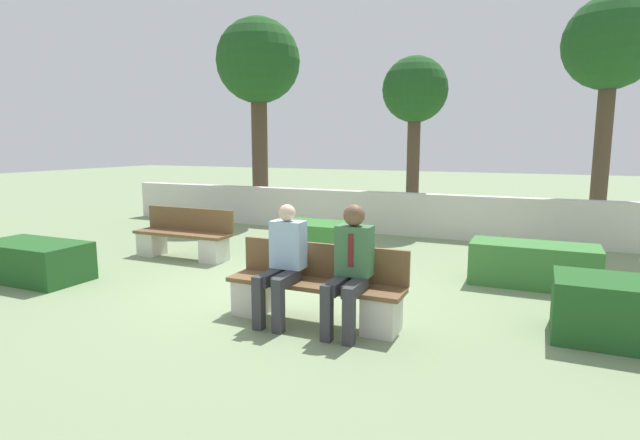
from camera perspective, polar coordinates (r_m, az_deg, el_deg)
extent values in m
plane|color=gray|center=(7.08, -3.70, -7.65)|extent=(60.00, 60.00, 0.00)
cube|color=beige|center=(11.20, 7.31, 0.82)|extent=(13.69, 0.30, 0.93)
cube|color=brown|center=(5.61, -0.73, -7.40)|extent=(2.04, 0.44, 0.05)
cube|color=brown|center=(5.77, 0.27, -4.64)|extent=(2.04, 0.04, 0.40)
cube|color=beige|center=(6.04, -7.66, -8.59)|extent=(0.36, 0.40, 0.41)
cube|color=beige|center=(5.41, 7.05, -10.64)|extent=(0.36, 0.40, 0.41)
cube|color=brown|center=(9.03, -15.55, -1.52)|extent=(1.82, 0.44, 0.05)
cube|color=brown|center=(9.18, -14.65, 0.11)|extent=(1.82, 0.04, 0.40)
cube|color=beige|center=(9.52, -18.66, -2.56)|extent=(0.36, 0.40, 0.41)
cube|color=beige|center=(8.67, -12.01, -3.37)|extent=(0.36, 0.40, 0.41)
cube|color=#333338|center=(5.26, 1.97, -7.49)|extent=(0.14, 0.46, 0.13)
cube|color=#333338|center=(5.19, 4.04, -7.72)|extent=(0.14, 0.46, 0.13)
cube|color=#333338|center=(5.13, 0.77, -10.60)|extent=(0.11, 0.11, 0.59)
cube|color=#333338|center=(5.05, 3.32, -10.95)|extent=(0.11, 0.11, 0.59)
cube|color=#3D6B42|center=(5.36, 3.95, -3.50)|extent=(0.38, 0.22, 0.54)
sphere|color=brown|center=(5.27, 3.92, 0.55)|extent=(0.23, 0.23, 0.23)
cube|color=maroon|center=(5.25, 3.52, -3.53)|extent=(0.06, 0.01, 0.35)
cube|color=#333338|center=(5.60, -5.68, -6.53)|extent=(0.14, 0.46, 0.13)
cube|color=#333338|center=(5.50, -3.86, -6.77)|extent=(0.14, 0.46, 0.13)
cube|color=#333338|center=(5.48, -7.03, -9.40)|extent=(0.11, 0.11, 0.59)
cube|color=#333338|center=(5.37, -4.80, -9.76)|extent=(0.11, 0.11, 0.59)
cube|color=#9EBCE0|center=(5.68, -3.66, -2.80)|extent=(0.38, 0.22, 0.54)
sphere|color=beige|center=(5.60, -3.79, 0.83)|extent=(0.19, 0.19, 0.19)
cube|color=#3D7A38|center=(7.69, 23.17, -4.71)|extent=(1.70, 0.72, 0.60)
cube|color=#235623|center=(8.49, -29.85, -4.09)|extent=(1.61, 0.84, 0.56)
cube|color=#33702D|center=(8.71, -1.03, -2.32)|extent=(1.21, 0.85, 0.65)
cylinder|color=#473828|center=(13.28, -6.89, 7.62)|extent=(0.42, 0.42, 3.50)
sphere|color=#1E4C1E|center=(13.44, -7.08, 17.63)|extent=(2.14, 2.14, 2.14)
cylinder|color=#473828|center=(11.97, 10.57, 5.77)|extent=(0.30, 0.30, 2.81)
sphere|color=#1E4C1E|center=(12.02, 10.82, 14.45)|extent=(1.50, 1.50, 1.50)
cylinder|color=#473828|center=(11.75, 29.49, 6.33)|extent=(0.32, 0.32, 3.46)
sphere|color=#1E4C1E|center=(11.91, 30.33, 17.12)|extent=(1.84, 1.84, 1.84)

